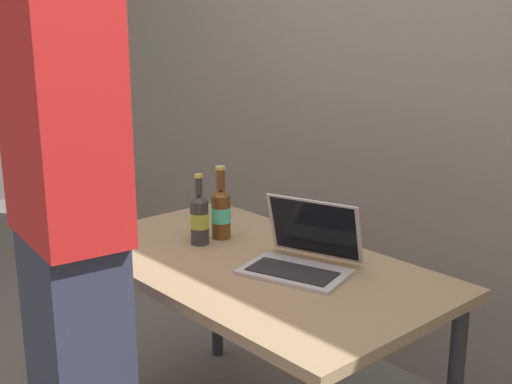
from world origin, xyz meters
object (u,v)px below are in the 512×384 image
object	(u,v)px
beer_bottle_amber	(199,218)
person_figure	(69,234)
beer_bottle_dark	(221,211)
laptop	(303,253)

from	to	relation	value
beer_bottle_amber	person_figure	distance (m)	0.66
beer_bottle_dark	beer_bottle_amber	world-z (taller)	beer_bottle_dark
person_figure	beer_bottle_amber	bearing A→B (deg)	108.82
beer_bottle_amber	laptop	bearing A→B (deg)	13.75
laptop	person_figure	world-z (taller)	person_figure
beer_bottle_amber	beer_bottle_dark	bearing A→B (deg)	90.96
beer_bottle_dark	person_figure	distance (m)	0.75
beer_bottle_dark	person_figure	size ratio (longest dim) A/B	0.15
beer_bottle_amber	person_figure	world-z (taller)	person_figure
person_figure	laptop	bearing A→B (deg)	72.86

